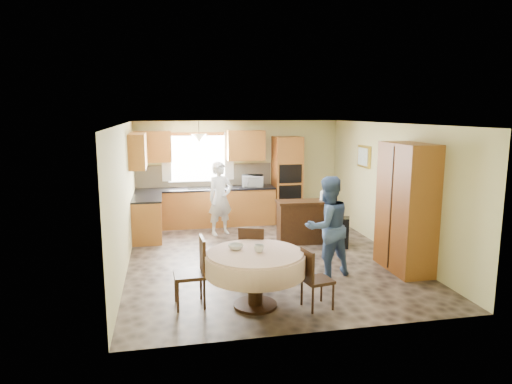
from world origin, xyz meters
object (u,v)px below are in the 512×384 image
object	(u,v)px
cupboard	(406,208)
dining_table	(255,264)
person_sink	(220,198)
oven_tower	(287,180)
person_dining	(327,227)
chair_right	(313,276)
chair_back	(252,253)
sideboard	(305,223)
chair_left	(195,269)

from	to	relation	value
cupboard	dining_table	world-z (taller)	cupboard
cupboard	person_sink	distance (m)	4.10
dining_table	oven_tower	bearing A→B (deg)	69.77
person_sink	person_dining	xyz separation A→B (m)	(1.41, -2.96, 0.02)
cupboard	chair_right	size ratio (longest dim) A/B	2.55
chair_back	person_dining	distance (m)	1.35
cupboard	dining_table	bearing A→B (deg)	-160.76
oven_tower	person_sink	world-z (taller)	oven_tower
sideboard	person_dining	bearing A→B (deg)	-94.07
oven_tower	dining_table	world-z (taller)	oven_tower
oven_tower	chair_left	bearing A→B (deg)	-119.48
dining_table	person_dining	world-z (taller)	person_dining
chair_right	chair_back	bearing A→B (deg)	23.27
cupboard	dining_table	size ratio (longest dim) A/B	1.58
oven_tower	dining_table	size ratio (longest dim) A/B	1.52
cupboard	person_dining	bearing A→B (deg)	-179.59
chair_left	dining_table	bearing A→B (deg)	72.87
oven_tower	chair_back	world-z (taller)	oven_tower
sideboard	person_sink	world-z (taller)	person_sink
oven_tower	chair_back	bearing A→B (deg)	-112.39
sideboard	person_dining	distance (m)	2.02
dining_table	chair_right	world-z (taller)	chair_right
chair_back	chair_right	size ratio (longest dim) A/B	1.12
chair_back	person_sink	distance (m)	3.18
chair_left	cupboard	bearing A→B (deg)	99.17
dining_table	chair_left	distance (m)	0.85
chair_left	person_sink	bearing A→B (deg)	164.65
oven_tower	sideboard	distance (m)	1.96
oven_tower	chair_right	xyz separation A→B (m)	(-0.99, -5.00, -0.58)
dining_table	chair_back	size ratio (longest dim) A/B	1.45
person_dining	person_sink	bearing A→B (deg)	-79.71
chair_right	person_dining	world-z (taller)	person_dining
sideboard	chair_right	size ratio (longest dim) A/B	1.36
cupboard	chair_back	xyz separation A→B (m)	(-2.72, -0.22, -0.57)
chair_left	chair_right	size ratio (longest dim) A/B	1.14
chair_left	person_dining	xyz separation A→B (m)	(2.23, 0.77, 0.30)
dining_table	chair_back	bearing A→B (deg)	81.91
chair_left	chair_back	xyz separation A→B (m)	(0.93, 0.56, -0.01)
chair_right	person_sink	distance (m)	4.24
dining_table	cupboard	bearing A→B (deg)	19.24
cupboard	chair_right	xyz separation A→B (m)	(-2.06, -1.21, -0.62)
sideboard	person_sink	size ratio (longest dim) A/B	0.72
person_dining	chair_back	bearing A→B (deg)	-6.11
oven_tower	person_sink	size ratio (longest dim) A/B	1.30
chair_left	person_dining	distance (m)	2.38
chair_right	person_sink	size ratio (longest dim) A/B	0.53
dining_table	chair_left	bearing A→B (deg)	165.73
sideboard	dining_table	xyz separation A→B (m)	(-1.65, -2.93, 0.20)
chair_left	chair_right	xyz separation A→B (m)	(1.60, -0.43, -0.07)
cupboard	person_dining	size ratio (longest dim) A/B	1.31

